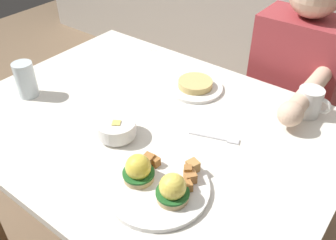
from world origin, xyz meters
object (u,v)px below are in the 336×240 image
object	(u,v)px
water_glass_near	(26,82)
side_plate	(195,86)
dining_table	(148,145)
diner_person	(291,90)
coffee_mug	(310,101)
eggs_benedict_plate	(158,183)
fork	(217,138)
fruit_bowl	(117,128)

from	to	relation	value
water_glass_near	side_plate	distance (m)	0.59
dining_table	diner_person	world-z (taller)	diner_person
dining_table	coffee_mug	bearing A→B (deg)	41.00
eggs_benedict_plate	coffee_mug	distance (m)	0.59
eggs_benedict_plate	fork	bearing A→B (deg)	86.80
coffee_mug	fork	world-z (taller)	coffee_mug
eggs_benedict_plate	fruit_bowl	xyz separation A→B (m)	(-0.23, 0.10, 0.00)
fruit_bowl	fork	size ratio (longest dim) A/B	0.79
dining_table	fork	bearing A→B (deg)	14.46
side_plate	diner_person	bearing A→B (deg)	55.31
coffee_mug	water_glass_near	bearing A→B (deg)	-149.58
eggs_benedict_plate	side_plate	size ratio (longest dim) A/B	1.35
fork	diner_person	xyz separation A→B (m)	(0.03, 0.54, -0.09)
side_plate	fork	bearing A→B (deg)	-42.36
coffee_mug	diner_person	xyz separation A→B (m)	(-0.14, 0.25, -0.14)
dining_table	water_glass_near	distance (m)	0.48
eggs_benedict_plate	fruit_bowl	world-z (taller)	eggs_benedict_plate
coffee_mug	side_plate	bearing A→B (deg)	-165.85
diner_person	fork	bearing A→B (deg)	-93.46
fruit_bowl	diner_person	world-z (taller)	diner_person
dining_table	fork	size ratio (longest dim) A/B	7.89
eggs_benedict_plate	side_plate	xyz separation A→B (m)	(-0.19, 0.46, -0.01)
dining_table	fruit_bowl	size ratio (longest dim) A/B	10.00
coffee_mug	side_plate	world-z (taller)	coffee_mug
water_glass_near	side_plate	size ratio (longest dim) A/B	0.63
fruit_bowl	side_plate	xyz separation A→B (m)	(0.04, 0.37, -0.02)
eggs_benedict_plate	diner_person	distance (m)	0.82
diner_person	coffee_mug	bearing A→B (deg)	-61.77
fruit_bowl	coffee_mug	size ratio (longest dim) A/B	1.08
dining_table	diner_person	size ratio (longest dim) A/B	1.05
eggs_benedict_plate	water_glass_near	bearing A→B (deg)	173.57
water_glass_near	side_plate	bearing A→B (deg)	41.07
dining_table	eggs_benedict_plate	distance (m)	0.33
dining_table	diner_person	xyz separation A→B (m)	(0.26, 0.60, 0.02)
coffee_mug	diner_person	size ratio (longest dim) A/B	0.10
fruit_bowl	fork	distance (m)	0.31
fork	side_plate	size ratio (longest dim) A/B	0.76
water_glass_near	diner_person	bearing A→B (deg)	47.02
water_glass_near	side_plate	world-z (taller)	water_glass_near
eggs_benedict_plate	fork	distance (m)	0.27
dining_table	side_plate	bearing A→B (deg)	85.78
coffee_mug	water_glass_near	distance (m)	0.96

